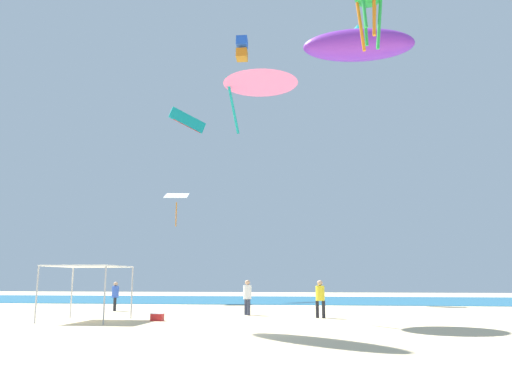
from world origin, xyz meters
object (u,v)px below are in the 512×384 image
Objects in this scene: kite_box_blue at (242,49)px; kite_delta_pink at (260,77)px; person_central at (115,294)px; kite_parafoil_teal at (187,121)px; person_near_tent at (247,294)px; kite_diamond_white at (177,197)px; kite_inflatable_purple at (358,45)px; person_leftmost at (320,296)px; cooler_box at (157,317)px; canopy_tent at (88,268)px.

kite_box_blue is 24.20m from kite_delta_pink.
person_central is 24.37m from kite_parafoil_teal.
person_near_tent is 17.31m from kite_diamond_white.
kite_box_blue is at bearing 121.75° from kite_delta_pink.
kite_inflatable_purple is 3.65× the size of kite_box_blue.
kite_inflatable_purple reaches higher than person_leftmost.
person_near_tent is at bearing 45.79° from person_central.
kite_delta_pink is (4.32, -20.63, -11.88)m from kite_box_blue.
kite_box_blue is (-7.08, 18.86, 22.76)m from person_leftmost.
person_leftmost is at bearing -148.66° from person_near_tent.
kite_parafoil_teal reaches higher than cooler_box.
person_leftmost is 20.49m from kite_diamond_white.
kite_inflatable_purple is (7.20, 9.79, 18.73)m from person_near_tent.
person_leftmost is (10.72, 3.09, -1.31)m from canopy_tent.
canopy_tent is at bearing -136.00° from kite_inflatable_purple.
kite_diamond_white is (-15.26, 3.49, -11.10)m from kite_inflatable_purple.
kite_parafoil_teal reaches higher than person_near_tent.
kite_parafoil_teal is 9.01m from kite_box_blue.
person_near_tent is 0.78× the size of kite_box_blue.
person_leftmost is at bearing 52.64° from kite_delta_pink.
person_leftmost is 0.78× the size of kite_box_blue.
canopy_tent is 8.35m from person_near_tent.
kite_diamond_white is 19.21m from kite_delta_pink.
person_leftmost is at bearing 44.21° from person_central.
canopy_tent is 11.23m from person_leftmost.
kite_diamond_white is at bearing 165.41° from kite_inflatable_purple.
kite_parafoil_teal is 0.71× the size of kite_delta_pink.
kite_inflatable_purple is 1.78× the size of kite_delta_pink.
kite_box_blue is (-3.20, 17.35, 22.76)m from person_near_tent.
cooler_box is 12.72m from kite_delta_pink.
canopy_tent reaches higher than person_leftmost.
kite_inflatable_purple reaches higher than kite_diamond_white.
kite_inflatable_purple is 2.90× the size of kite_diamond_white.
kite_box_blue is at bearing -58.93° from kite_parafoil_teal.
person_near_tent is 0.54× the size of kite_parafoil_teal.
person_central is at bearing 168.94° from kite_delta_pink.
canopy_tent is 1.73× the size of person_leftmost.
kite_parafoil_teal is (-9.24, 20.17, 16.69)m from person_near_tent.
cooler_box is 0.19× the size of kite_diamond_white.
kite_delta_pink reaches higher than canopy_tent.
kite_delta_pink is at bearing -100.06° from kite_parafoil_teal.
kite_parafoil_teal is at bearing -39.42° from person_leftmost.
kite_diamond_white is at bearing -31.67° from person_leftmost.
canopy_tent is at bearing -150.66° from kite_delta_pink.
person_central is at bearing 1.48° from person_leftmost.
cooler_box is 30.57m from kite_parafoil_teal.
cooler_box is (4.92, -6.66, -0.84)m from person_central.
kite_delta_pink is (9.19, -16.56, 3.24)m from kite_diamond_white.
person_central is 15.67m from kite_delta_pink.
kite_inflatable_purple is 13.47m from kite_box_blue.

